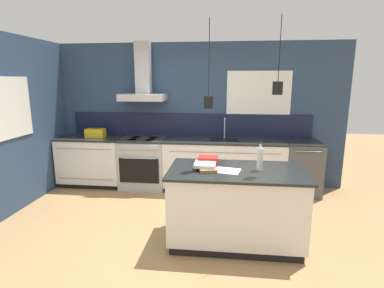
# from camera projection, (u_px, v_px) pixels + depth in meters

# --- Properties ---
(ground_plane) EXTENTS (16.00, 16.00, 0.00)m
(ground_plane) POSITION_uv_depth(u_px,v_px,m) (170.00, 234.00, 3.85)
(ground_plane) COLOR #A87F51
(ground_plane) RESTS_ON ground
(wall_back) EXTENTS (5.60, 2.23, 2.60)m
(wall_back) POSITION_uv_depth(u_px,v_px,m) (187.00, 112.00, 5.52)
(wall_back) COLOR navy
(wall_back) RESTS_ON ground_plane
(wall_left) EXTENTS (0.08, 3.80, 2.60)m
(wall_left) POSITION_uv_depth(u_px,v_px,m) (19.00, 123.00, 4.53)
(wall_left) COLOR navy
(wall_left) RESTS_ON ground_plane
(counter_run_left) EXTENTS (1.18, 0.64, 0.91)m
(counter_run_left) POSITION_uv_depth(u_px,v_px,m) (92.00, 161.00, 5.60)
(counter_run_left) COLOR black
(counter_run_left) RESTS_ON ground_plane
(counter_run_sink) EXTENTS (2.12, 0.64, 1.28)m
(counter_run_sink) POSITION_uv_depth(u_px,v_px,m) (224.00, 165.00, 5.32)
(counter_run_sink) COLOR black
(counter_run_sink) RESTS_ON ground_plane
(oven_range) EXTENTS (0.81, 0.66, 0.91)m
(oven_range) POSITION_uv_depth(u_px,v_px,m) (144.00, 163.00, 5.48)
(oven_range) COLOR #B5B5BA
(oven_range) RESTS_ON ground_plane
(dishwasher) EXTENTS (0.59, 0.65, 0.91)m
(dishwasher) POSITION_uv_depth(u_px,v_px,m) (302.00, 168.00, 5.17)
(dishwasher) COLOR #4C4C51
(dishwasher) RESTS_ON ground_plane
(kitchen_island) EXTENTS (1.59, 0.90, 0.91)m
(kitchen_island) POSITION_uv_depth(u_px,v_px,m) (235.00, 205.00, 3.60)
(kitchen_island) COLOR black
(kitchen_island) RESTS_ON ground_plane
(bottle_on_island) EXTENTS (0.07, 0.07, 0.33)m
(bottle_on_island) POSITION_uv_depth(u_px,v_px,m) (260.00, 159.00, 3.45)
(bottle_on_island) COLOR silver
(bottle_on_island) RESTS_ON kitchen_island
(book_stack) EXTENTS (0.28, 0.37, 0.07)m
(book_stack) POSITION_uv_depth(u_px,v_px,m) (206.00, 166.00, 3.52)
(book_stack) COLOR olive
(book_stack) RESTS_ON kitchen_island
(red_supply_box) EXTENTS (0.24, 0.20, 0.10)m
(red_supply_box) POSITION_uv_depth(u_px,v_px,m) (208.00, 161.00, 3.70)
(red_supply_box) COLOR red
(red_supply_box) RESTS_ON kitchen_island
(paper_pile) EXTENTS (0.41, 0.32, 0.01)m
(paper_pile) POSITION_uv_depth(u_px,v_px,m) (224.00, 170.00, 3.47)
(paper_pile) COLOR silver
(paper_pile) RESTS_ON kitchen_island
(yellow_toolbox) EXTENTS (0.34, 0.18, 0.19)m
(yellow_toolbox) POSITION_uv_depth(u_px,v_px,m) (95.00, 133.00, 5.47)
(yellow_toolbox) COLOR gold
(yellow_toolbox) RESTS_ON counter_run_left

